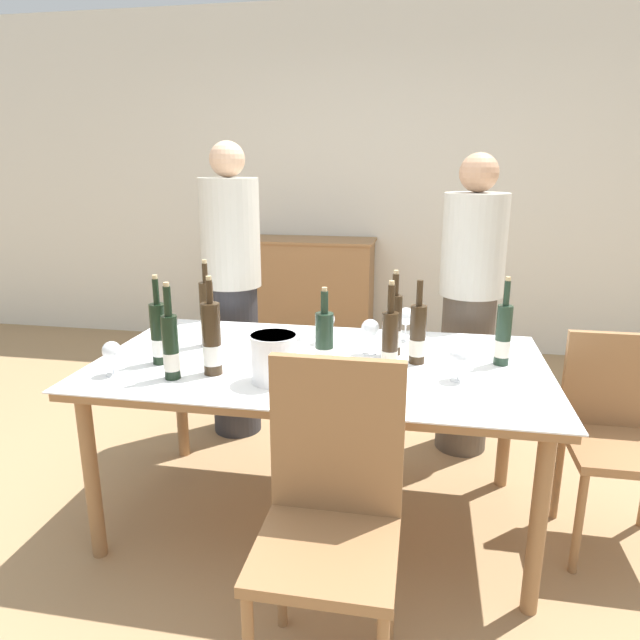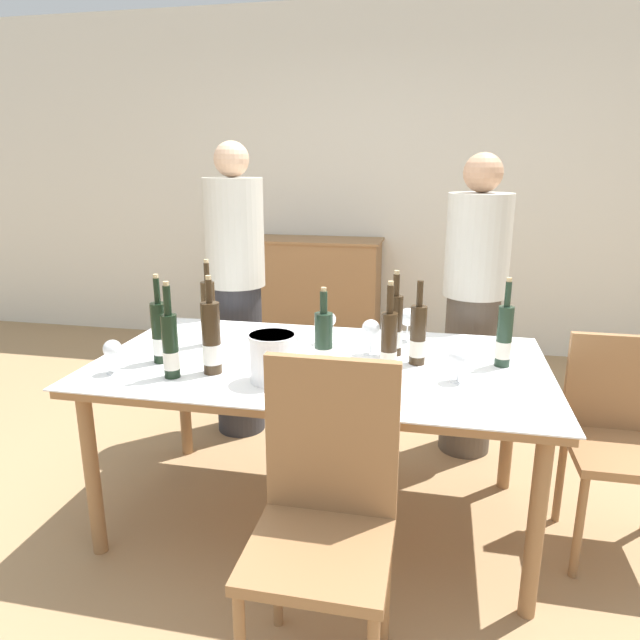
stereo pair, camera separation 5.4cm
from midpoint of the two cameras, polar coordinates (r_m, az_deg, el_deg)
name	(u,v)px [view 2 (the right image)]	position (r m, az deg, el deg)	size (l,w,h in m)	color
ground_plane	(320,515)	(2.77, 0.59, -18.95)	(12.00, 12.00, 0.00)	#A37F56
back_wall	(385,183)	(4.92, 6.86, 13.43)	(8.00, 0.10, 2.80)	silver
sideboard_cabinet	(309,295)	(4.84, -0.82, 2.50)	(1.21, 0.46, 0.96)	#996B42
dining_table	(320,375)	(2.45, 0.64, -5.51)	(1.88, 1.05, 0.75)	#996B42
ice_bucket	(272,356)	(2.18, -4.08, -3.66)	(0.18, 0.18, 0.19)	white
wine_bottle_0	(395,326)	(2.49, 8.12, -0.61)	(0.07, 0.07, 0.37)	#332314
wine_bottle_1	(324,344)	(2.27, 1.05, -2.38)	(0.07, 0.07, 0.35)	#1E3323
wine_bottle_2	(504,337)	(2.46, 18.54, -1.64)	(0.06, 0.06, 0.37)	#1E3323
wine_bottle_3	(160,334)	(2.46, -15.09, -1.33)	(0.07, 0.07, 0.38)	black
wine_bottle_4	(209,315)	(2.64, -10.47, 0.49)	(0.06, 0.06, 0.40)	#332314
wine_bottle_5	(170,346)	(2.27, -14.07, -2.52)	(0.06, 0.06, 0.38)	black
wine_bottle_6	(211,340)	(2.28, -10.13, -2.00)	(0.08, 0.08, 0.40)	#332314
wine_bottle_7	(389,346)	(2.22, 7.58, -2.59)	(0.06, 0.06, 0.38)	#332314
wine_bottle_8	(418,336)	(2.39, 10.41, -1.59)	(0.07, 0.07, 0.35)	#332314
wine_glass_0	(459,359)	(2.24, 14.38, -3.78)	(0.08, 0.08, 0.14)	white
wine_glass_1	(113,350)	(2.39, -19.43, -2.87)	(0.07, 0.07, 0.14)	white
wine_glass_2	(328,321)	(2.63, 1.43, -0.10)	(0.07, 0.07, 0.15)	white
wine_glass_3	(371,329)	(2.49, 5.73, -0.95)	(0.08, 0.08, 0.16)	white
wine_glass_4	(408,318)	(2.70, 9.35, 0.23)	(0.08, 0.08, 0.16)	white
wine_glass_5	(295,339)	(2.38, -1.83, -1.87)	(0.08, 0.08, 0.15)	white
chair_right_end	(622,429)	(2.67, 28.47, -9.59)	(0.42, 0.42, 0.89)	#996B42
chair_near_front	(325,503)	(1.82, 1.41, -17.83)	(0.42, 0.42, 1.00)	#996B42
person_host	(237,293)	(3.30, -7.86, 2.67)	(0.33, 0.33, 1.68)	#2D2D33
person_guest_left	(473,310)	(3.14, 15.55, 0.96)	(0.33, 0.33, 1.62)	#51473D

